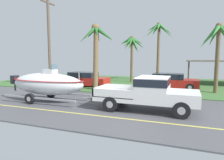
# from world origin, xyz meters

# --- Properties ---
(ground) EXTENTS (36.00, 22.00, 0.11)m
(ground) POSITION_xyz_m (0.00, 8.38, -0.01)
(ground) COLOR #4C4C51
(pickup_truck_towing) EXTENTS (5.54, 2.16, 1.80)m
(pickup_truck_towing) POSITION_xyz_m (0.99, 0.05, 1.01)
(pickup_truck_towing) COLOR silver
(pickup_truck_towing) RESTS_ON ground
(boat_on_trailer) EXTENTS (6.40, 2.24, 2.39)m
(boat_on_trailer) POSITION_xyz_m (-5.72, 0.05, 1.14)
(boat_on_trailer) COLOR gray
(boat_on_trailer) RESTS_ON ground
(parked_sedan_near) EXTENTS (4.71, 1.92, 1.38)m
(parked_sedan_near) POSITION_xyz_m (1.24, 8.29, 0.67)
(parked_sedan_near) COLOR #B21E19
(parked_sedan_near) RESTS_ON ground
(parked_sedan_far) EXTENTS (4.60, 1.87, 1.38)m
(parked_sedan_far) POSITION_xyz_m (-6.75, 7.02, 0.67)
(parked_sedan_far) COLOR #B21E19
(parked_sedan_far) RESTS_ON ground
(carport_awning) EXTENTS (6.60, 4.64, 2.54)m
(carport_awning) POSITION_xyz_m (5.81, 12.79, 2.42)
(carport_awning) COLOR #4C4238
(carport_awning) RESTS_ON ground
(palm_tree_near_left) EXTENTS (2.95, 3.13, 5.21)m
(palm_tree_near_left) POSITION_xyz_m (-3.19, 11.55, 4.11)
(palm_tree_near_left) COLOR brown
(palm_tree_near_left) RESTS_ON ground
(palm_tree_near_right) EXTENTS (3.14, 3.32, 5.44)m
(palm_tree_near_right) POSITION_xyz_m (4.72, 7.02, 4.17)
(palm_tree_near_right) COLOR brown
(palm_tree_near_right) RESTS_ON ground
(palm_tree_mid) EXTENTS (2.93, 3.06, 5.69)m
(palm_tree_mid) POSITION_xyz_m (-4.70, 5.39, 4.20)
(palm_tree_mid) COLOR brown
(palm_tree_mid) RESTS_ON ground
(palm_tree_far_left) EXTENTS (3.16, 3.34, 6.77)m
(palm_tree_far_left) POSITION_xyz_m (-0.57, 13.28, 5.38)
(palm_tree_far_left) COLOR brown
(palm_tree_far_left) RESTS_ON ground
(utility_pole) EXTENTS (0.24, 1.80, 8.17)m
(utility_pole) POSITION_xyz_m (-9.00, 4.64, 4.24)
(utility_pole) COLOR brown
(utility_pole) RESTS_ON ground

